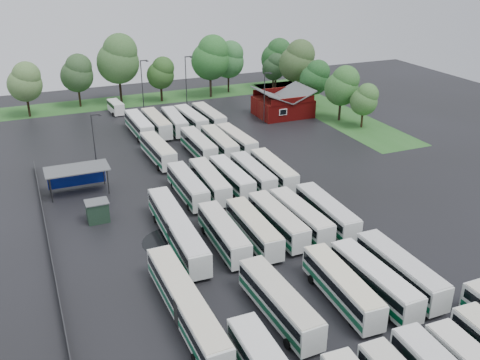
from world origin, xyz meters
name	(u,v)px	position (x,y,z in m)	size (l,w,h in m)	color
ground	(265,243)	(0.00, 0.00, 0.00)	(160.00, 160.00, 0.00)	black
brick_building	(283,106)	(24.00, 42.77, 1.87)	(10.07, 8.60, 5.39)	maroon
wash_shed	(77,171)	(-17.20, 22.02, 2.99)	(8.20, 4.20, 3.58)	#2D2D30
utility_hut	(98,211)	(-16.20, 12.60, 1.32)	(2.70, 2.20, 2.62)	black
grass_strip_north	(144,99)	(2.00, 64.80, 0.01)	(80.00, 10.00, 0.01)	#265920
grass_strip_east	(327,110)	(34.00, 42.80, 0.01)	(10.00, 50.00, 0.01)	#265920
west_fence	(49,245)	(-22.20, 8.00, 0.60)	(0.10, 50.00, 1.20)	#2D2D30
bus_r1c0	(279,302)	(-4.52, -12.20, 1.75)	(2.90, 11.53, 3.18)	silver
bus_r1c2	(341,286)	(1.88, -12.22, 1.71)	(2.83, 11.24, 3.10)	silver
bus_r1c3	(374,280)	(5.20, -12.60, 1.73)	(2.66, 11.35, 3.14)	silver
bus_r1c4	(400,270)	(8.51, -12.19, 1.75)	(2.45, 11.44, 3.18)	silver
bus_r2c0	(223,233)	(-4.55, 1.17, 1.70)	(2.61, 11.13, 3.09)	silver
bus_r2c1	(253,228)	(-1.08, 0.91, 1.69)	(2.48, 11.10, 3.08)	silver
bus_r2c2	(277,220)	(2.19, 1.50, 1.70)	(2.56, 11.14, 3.09)	silver
bus_r2c3	(300,216)	(5.03, 1.35, 1.71)	(2.67, 11.25, 3.12)	silver
bus_r2c4	(327,212)	(8.43, 1.14, 1.74)	(2.68, 11.41, 3.16)	silver
bus_r3c0	(188,186)	(-4.30, 14.65, 1.70)	(2.42, 11.12, 3.09)	silver
bus_r3c1	(210,181)	(-1.18, 14.83, 1.72)	(2.70, 11.27, 3.12)	silver
bus_r3c2	(231,177)	(2.03, 15.04, 1.67)	(2.56, 10.98, 3.04)	silver
bus_r3c3	(253,174)	(5.16, 15.02, 1.68)	(2.37, 10.98, 3.05)	silver
bus_r3c4	(273,170)	(8.28, 14.90, 1.72)	(2.64, 11.27, 3.12)	silver
bus_r4c0	(158,150)	(-4.47, 28.74, 1.74)	(2.89, 11.43, 3.16)	silver
bus_r4c2	(198,145)	(2.00, 28.72, 1.72)	(2.50, 11.28, 3.13)	silver
bus_r4c3	(219,143)	(5.25, 28.09, 1.75)	(2.59, 11.46, 3.18)	silver
bus_r4c4	(236,141)	(8.27, 28.34, 1.70)	(2.88, 11.21, 3.09)	silver
bus_r5c0	(139,125)	(-4.28, 42.16, 1.75)	(2.70, 11.46, 3.17)	silver
bus_r5c1	(156,123)	(-1.24, 42.00, 1.75)	(2.70, 11.51, 3.19)	silver
bus_r5c2	(175,122)	(2.03, 41.86, 1.70)	(2.89, 11.21, 3.09)	silver
bus_r5c3	(191,119)	(5.10, 41.92, 1.72)	(2.94, 11.37, 3.14)	silver
bus_r5c4	(209,117)	(8.55, 42.10, 1.73)	(2.82, 11.41, 3.15)	silver
artic_bus_west_b	(177,228)	(-8.93, 4.02, 1.77)	(2.72, 17.22, 3.19)	silver
artic_bus_west_c	(186,304)	(-12.13, -9.29, 1.71)	(2.71, 16.62, 3.08)	silver
minibus	(116,107)	(-5.51, 56.89, 1.32)	(2.49, 5.60, 2.38)	white
tree_north_0	(25,82)	(-21.16, 61.09, 6.84)	(6.42, 6.42, 10.64)	black
tree_north_1	(77,73)	(-11.16, 64.57, 6.93)	(6.50, 6.50, 10.77)	black
tree_north_2	(119,59)	(-2.78, 64.21, 9.20)	(8.63, 8.63, 14.30)	black
tree_north_3	(161,73)	(5.36, 61.98, 6.06)	(5.71, 5.69, 9.43)	black
tree_north_4	(211,57)	(16.12, 61.16, 8.59)	(8.06, 8.06, 13.35)	#30241A
tree_north_5	(229,59)	(21.18, 63.50, 7.37)	(6.92, 6.92, 11.46)	black
tree_north_6	(277,56)	(32.76, 63.07, 7.31)	(6.86, 6.86, 11.36)	black
tree_east_0	(365,99)	(34.04, 30.55, 5.21)	(4.90, 4.90, 8.11)	#312112
tree_east_1	(343,85)	(32.62, 35.71, 6.69)	(6.28, 6.28, 10.40)	black
tree_east_2	(316,77)	(32.37, 45.15, 6.27)	(5.89, 5.89, 9.75)	#322211
tree_east_3	(298,61)	(32.64, 53.09, 8.08)	(7.58, 7.58, 12.56)	#362715
tree_east_4	(274,67)	(31.04, 60.85, 5.48)	(5.17, 5.15, 8.53)	black
lamp_post_ne	(265,94)	(18.61, 39.59, 5.50)	(1.46, 0.28, 9.47)	#2D2D30
lamp_post_nw	(95,142)	(-14.06, 25.18, 5.54)	(1.47, 0.29, 9.54)	#2D2D30
lamp_post_back_w	(143,83)	(-0.49, 53.88, 6.13)	(1.63, 0.32, 10.56)	#2D2D30
lamp_post_back_e	(187,78)	(8.61, 54.95, 6.06)	(1.61, 0.31, 10.43)	#2D2D30
puddle_2	(172,241)	(-9.48, 4.48, 0.00)	(6.67, 6.67, 0.01)	black
puddle_3	(334,238)	(7.61, -1.96, 0.00)	(4.00, 4.00, 0.01)	black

